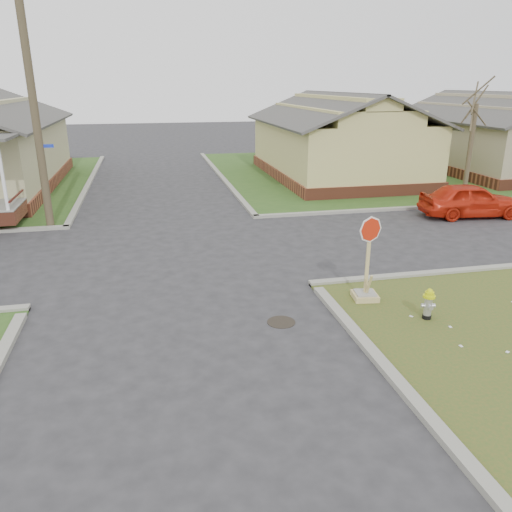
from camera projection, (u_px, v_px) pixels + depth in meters
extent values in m
plane|color=#28272A|center=(182.00, 322.00, 11.31)|extent=(120.00, 120.00, 0.00)
cube|color=#2C4F1C|center=(501.00, 166.00, 32.35)|extent=(37.00, 19.00, 0.05)
cylinder|color=black|center=(281.00, 322.00, 11.29)|extent=(0.64, 0.64, 0.01)
cube|color=brown|center=(336.00, 172.00, 28.45)|extent=(7.20, 11.20, 0.60)
cube|color=#D2C87B|center=(337.00, 144.00, 27.93)|extent=(7.00, 11.00, 2.60)
cube|color=brown|center=(490.00, 166.00, 30.48)|extent=(7.20, 11.20, 0.60)
cube|color=tan|center=(494.00, 139.00, 29.95)|extent=(7.00, 11.00, 2.60)
cylinder|color=#473E29|center=(33.00, 102.00, 17.19)|extent=(0.28, 0.28, 9.00)
cylinder|color=#473E29|center=(470.00, 151.00, 22.84)|extent=(0.22, 0.22, 4.20)
cylinder|color=black|center=(427.00, 317.00, 11.36)|extent=(0.20, 0.20, 0.09)
cylinder|color=#B2B1B6|center=(428.00, 306.00, 11.27)|extent=(0.17, 0.17, 0.42)
sphere|color=#B2B1B6|center=(429.00, 298.00, 11.20)|extent=(0.17, 0.17, 0.17)
cylinder|color=#C8D50B|center=(429.00, 296.00, 11.19)|extent=(0.27, 0.27, 0.05)
cylinder|color=#C8D50B|center=(430.00, 294.00, 11.17)|extent=(0.20, 0.20, 0.09)
sphere|color=#C8D50B|center=(430.00, 291.00, 11.15)|extent=(0.14, 0.14, 0.14)
cube|color=tan|center=(365.00, 296.00, 12.38)|extent=(0.59, 0.59, 0.14)
cube|color=gray|center=(365.00, 293.00, 12.35)|extent=(0.47, 0.47, 0.04)
cube|color=tan|center=(368.00, 257.00, 12.05)|extent=(0.09, 0.04, 1.99)
cylinder|color=red|center=(371.00, 230.00, 11.78)|extent=(0.53, 0.23, 0.57)
cylinder|color=white|center=(371.00, 229.00, 11.79)|extent=(0.60, 0.26, 0.64)
imported|color=red|center=(471.00, 200.00, 19.98)|extent=(4.15, 2.03, 1.36)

